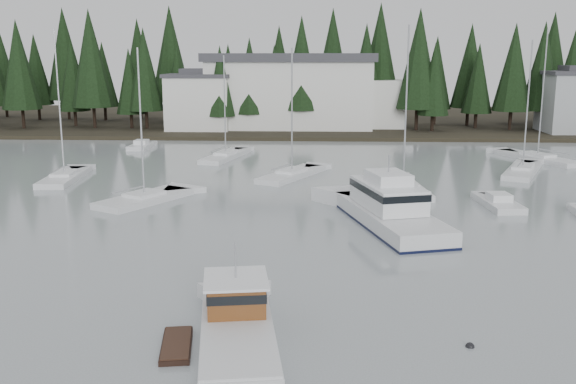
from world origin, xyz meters
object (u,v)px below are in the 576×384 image
Objects in this scene: harbor_inn at (303,92)px; lobster_boat_brown at (235,329)px; house_west at (199,101)px; sailboat_9 at (403,190)px; runabout_3 at (142,147)px; sailboat_6 at (522,172)px; sailboat_10 at (65,179)px; sailboat_2 at (226,157)px; sailboat_3 at (537,159)px; sailboat_0 at (292,176)px; cabin_cruiser_center at (390,213)px; runabout_1 at (499,205)px; sailboat_11 at (145,201)px.

harbor_inn is 3.34× the size of lobster_boat_brown.
house_west is 0.68× the size of sailboat_9.
lobster_boat_brown is at bearing -158.93° from runabout_3.
sailboat_10 is (-42.79, -5.41, 0.01)m from sailboat_6.
sailboat_2 is 0.89× the size of sailboat_6.
sailboat_6 is 0.93× the size of sailboat_9.
sailboat_0 is at bearing 88.22° from sailboat_3.
sailboat_3 reaches higher than house_west.
house_west is 1.77× the size of runabout_3.
sailboat_6 is at bearing -107.78° from runabout_3.
sailboat_6 is at bearing -52.27° from cabin_cruiser_center.
runabout_1 is (15.93, -11.29, 0.07)m from sailboat_0.
sailboat_9 reaches higher than sailboat_2.
runabout_3 is (-34.99, 29.48, 0.00)m from runabout_1.
house_west is 48.64m from sailboat_6.
sailboat_11 is at bearing 13.99° from lobster_boat_brown.
cabin_cruiser_center is 31.53m from sailboat_2.
sailboat_6 is (36.94, -31.31, -4.59)m from house_west.
house_west is 45.68m from sailboat_11.
house_west is 0.69× the size of sailboat_10.
lobster_boat_brown is at bearing -155.16° from sailboat_0.
sailboat_0 is 22.39m from sailboat_6.
sailboat_2 reaches higher than cabin_cruiser_center.
sailboat_3 is (25.92, -26.81, -5.70)m from harbor_inn.
harbor_inn is 2.53× the size of sailboat_2.
lobster_boat_brown is at bearing 140.75° from cabin_cruiser_center.
sailboat_9 is 1.01× the size of sailboat_10.
runabout_1 is (15.66, -49.08, -5.64)m from harbor_inn.
sailboat_10 is (-46.81, -13.26, 0.01)m from sailboat_3.
runabout_1 is at bearing -56.12° from house_west.
harbor_inn is (15.04, 3.34, 1.12)m from house_west.
sailboat_2 is at bearing -48.92° from sailboat_10.
sailboat_3 is (33.90, 0.03, 0.02)m from sailboat_2.
cabin_cruiser_center is at bearing -78.29° from sailboat_11.
sailboat_3 reaches higher than cabin_cruiser_center.
sailboat_6 is 15.71m from runabout_1.
cabin_cruiser_center is 1.00× the size of sailboat_6.
sailboat_2 reaches higher than lobster_boat_brown.
sailboat_9 reaches higher than house_west.
sailboat_11 is (-11.00, -10.84, -0.00)m from sailboat_0.
sailboat_6 is at bearing -28.30° from runabout_1.
sailboat_3 is (40.96, -23.47, -4.58)m from house_west.
sailboat_11 is (-33.16, -13.98, -0.00)m from sailboat_6.
sailboat_10 is (-19.69, 32.84, -0.40)m from lobster_boat_brown.
harbor_inn is at bearing -3.30° from sailboat_2.
harbor_inn is 41.39m from sailboat_6.
cabin_cruiser_center is 1.12× the size of sailboat_2.
sailboat_2 is at bearing 21.39° from sailboat_11.
runabout_3 is at bearing 44.56° from sailboat_9.
cabin_cruiser_center is 10.39m from runabout_1.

